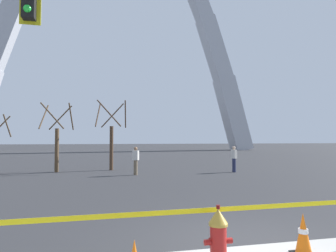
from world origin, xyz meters
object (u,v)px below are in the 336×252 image
(monument_arch, at_px, (117,31))
(pedestrian_standing_center, at_px, (234,159))
(pedestrian_walking_left, at_px, (136,161))
(traffic_cone_by_hydrant, at_px, (303,234))
(fire_hydrant, at_px, (218,238))

(monument_arch, bearing_deg, pedestrian_standing_center, -81.04)
(pedestrian_walking_left, relative_size, pedestrian_standing_center, 1.00)
(traffic_cone_by_hydrant, bearing_deg, pedestrian_walking_left, 97.23)
(fire_hydrant, relative_size, traffic_cone_by_hydrant, 1.36)
(monument_arch, height_order, pedestrian_standing_center, monument_arch)
(fire_hydrant, distance_m, pedestrian_standing_center, 14.10)
(fire_hydrant, relative_size, monument_arch, 0.02)
(pedestrian_standing_center, bearing_deg, pedestrian_walking_left, -178.67)
(traffic_cone_by_hydrant, relative_size, monument_arch, 0.01)
(monument_arch, bearing_deg, fire_hydrant, -90.89)
(monument_arch, distance_m, pedestrian_standing_center, 40.25)
(monument_arch, distance_m, pedestrian_walking_left, 40.00)
(pedestrian_walking_left, distance_m, pedestrian_standing_center, 6.08)
(pedestrian_walking_left, height_order, pedestrian_standing_center, same)
(monument_arch, xyz_separation_m, pedestrian_standing_center, (5.46, -34.60, -19.83))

